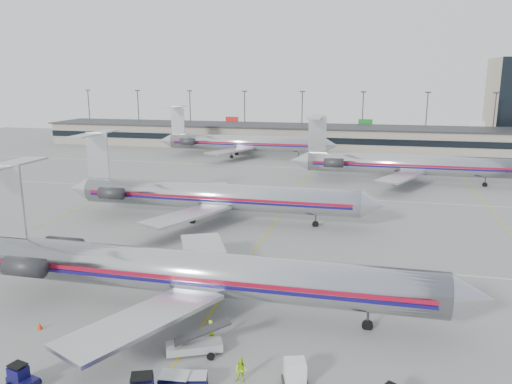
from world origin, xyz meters
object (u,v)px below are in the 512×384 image
(jet_second_row, at_px, (211,196))
(uld_container, at_px, (295,373))
(belt_loader, at_px, (195,345))
(jet_foreground, at_px, (190,272))

(jet_second_row, relative_size, uld_container, 23.42)
(uld_container, xyz_separation_m, belt_loader, (-7.46, 2.08, -0.19))
(jet_second_row, relative_size, belt_loader, 9.38)
(uld_container, height_order, belt_loader, belt_loader)
(jet_foreground, height_order, belt_loader, jet_foreground)
(jet_second_row, height_order, belt_loader, jet_second_row)
(jet_second_row, bearing_deg, uld_container, -63.92)
(belt_loader, bearing_deg, jet_foreground, 88.40)
(jet_second_row, bearing_deg, belt_loader, -73.62)
(jet_foreground, distance_m, jet_second_row, 27.50)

